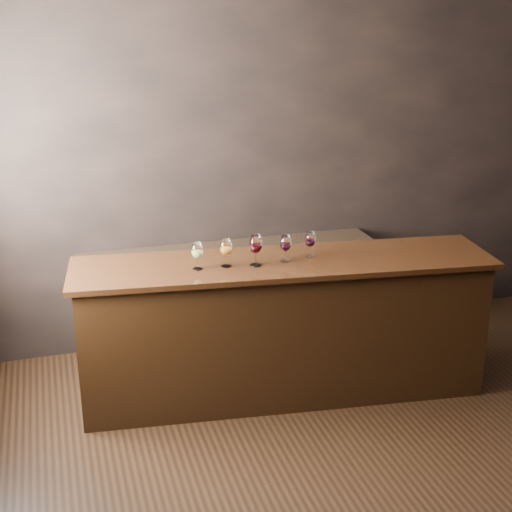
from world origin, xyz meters
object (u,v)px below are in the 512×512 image
object	(u,v)px
glass_red_a	(256,245)
glass_red_c	(310,240)
bar_counter	(283,330)
back_bar_shelf	(230,297)
glass_amber	(226,248)
glass_white	(197,251)
glass_red_b	(286,244)

from	to	relation	value
glass_red_a	glass_red_c	bearing A→B (deg)	8.85
bar_counter	back_bar_shelf	world-z (taller)	bar_counter
bar_counter	glass_amber	size ratio (longest dim) A/B	14.83
glass_white	glass_red_a	xyz separation A→B (m)	(0.38, -0.04, 0.02)
glass_red_a	glass_amber	bearing A→B (deg)	168.83
back_bar_shelf	glass_red_a	bearing A→B (deg)	-93.05
bar_counter	glass_red_a	distance (m)	0.68
glass_red_a	glass_red_b	bearing A→B (deg)	4.63
bar_counter	glass_red_a	xyz separation A→B (m)	(-0.21, -0.04, 0.65)
bar_counter	glass_red_b	bearing A→B (deg)	-80.52
glass_amber	glass_red_c	world-z (taller)	glass_amber
glass_white	bar_counter	bearing A→B (deg)	-0.13
bar_counter	glass_amber	distance (m)	0.75
back_bar_shelf	glass_red_a	world-z (taller)	glass_red_a
glass_red_b	glass_red_c	xyz separation A→B (m)	(0.19, 0.05, -0.01)
bar_counter	glass_white	size ratio (longest dim) A/B	15.18
glass_red_c	glass_amber	bearing A→B (deg)	-177.56
back_bar_shelf	glass_amber	xyz separation A→B (m)	(-0.23, -0.81, 0.69)
glass_white	glass_amber	bearing A→B (deg)	-0.19
bar_counter	glass_red_b	size ratio (longest dim) A/B	15.11
glass_amber	glass_red_b	xyz separation A→B (m)	(0.40, -0.02, -0.00)
bar_counter	glass_red_c	world-z (taller)	glass_red_c
glass_white	glass_red_c	distance (m)	0.77
glass_red_c	glass_white	bearing A→B (deg)	-178.20
glass_white	glass_red_c	size ratio (longest dim) A/B	1.05
glass_amber	glass_red_b	distance (m)	0.40
back_bar_shelf	glass_red_a	xyz separation A→B (m)	(-0.05, -0.85, 0.71)
back_bar_shelf	glass_amber	size ratio (longest dim) A/B	12.55
bar_counter	glass_red_a	bearing A→B (deg)	-163.45
glass_amber	glass_red_a	size ratio (longest dim) A/B	0.89
bar_counter	glass_red_b	world-z (taller)	glass_red_b
glass_amber	glass_white	bearing A→B (deg)	179.81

